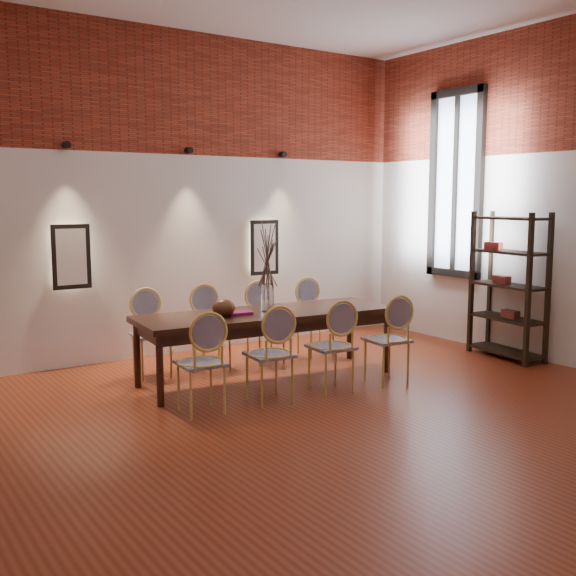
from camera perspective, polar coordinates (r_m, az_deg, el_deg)
floor at (r=5.90m, az=5.30°, el=-11.92°), size 7.00×7.00×0.02m
wall_back at (r=8.60m, az=-9.92°, el=7.75°), size 7.00×0.10×4.00m
brick_band_back at (r=8.63m, az=-9.91°, el=16.08°), size 7.00×0.02×1.50m
niche_left at (r=8.08m, az=-17.94°, el=2.54°), size 0.36×0.06×0.66m
niche_right at (r=9.15m, az=-2.11°, el=3.46°), size 0.36×0.06×0.66m
spot_fixture_left at (r=8.04m, az=-18.24°, el=11.43°), size 0.08×0.10×0.08m
spot_fixture_mid at (r=8.59m, az=-8.40°, el=11.46°), size 0.08×0.10×0.08m
spot_fixture_right at (r=9.28m, az=-0.45°, el=11.24°), size 0.08×0.10×0.08m
window_glass at (r=9.42m, az=14.07°, el=8.53°), size 0.02×0.78×2.38m
window_frame at (r=9.40m, az=13.99°, el=8.53°), size 0.08×0.90×2.50m
window_mullion at (r=9.40m, az=13.99°, el=8.53°), size 0.06×0.06×2.40m
dining_table at (r=7.32m, az=-1.77°, el=-4.90°), size 2.89×1.17×0.75m
chair_near_a at (r=6.23m, az=-7.39°, el=-6.30°), size 0.48×0.48×0.94m
chair_near_b at (r=6.51m, az=-1.60°, el=-5.63°), size 0.48×0.48×0.94m
chair_near_c at (r=6.85m, az=3.66°, el=-4.97°), size 0.48×0.48×0.94m
chair_near_d at (r=7.25m, az=8.37°, el=-4.34°), size 0.48×0.48×0.94m
chair_far_a at (r=7.58m, az=-11.46°, el=-3.89°), size 0.48×0.48×0.94m
chair_far_b at (r=7.81m, az=-6.53°, el=-3.44°), size 0.48×0.48×0.94m
chair_far_c at (r=8.10m, az=-1.92°, el=-3.00°), size 0.48×0.48×0.94m
chair_far_d at (r=8.44m, az=2.35°, el=-2.58°), size 0.48×0.48×0.94m
vase at (r=7.23m, az=-1.75°, el=-0.83°), size 0.14×0.14×0.30m
dried_branches at (r=7.18m, az=-1.77°, el=2.72°), size 0.50×0.50×0.70m
bowl at (r=6.97m, az=-5.48°, el=-1.68°), size 0.24×0.24×0.18m
book at (r=7.08m, az=-4.20°, el=-2.13°), size 0.28×0.20×0.03m
shelving_rack at (r=8.68m, az=18.15°, el=0.20°), size 0.50×1.04×1.80m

